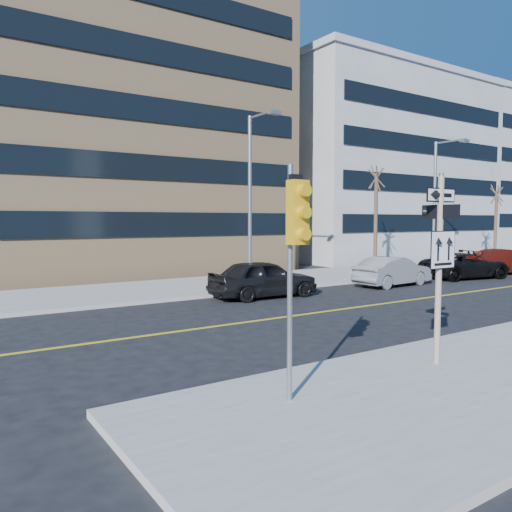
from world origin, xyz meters
TOP-DOWN VIEW (x-y plane):
  - ground at (0.00, 0.00)m, footprint 120.00×120.00m
  - far_sidewalk at (18.00, 12.00)m, footprint 66.00×6.00m
  - road_centerline at (12.00, 4.00)m, footprint 40.00×0.14m
  - sign_pole at (0.00, -2.51)m, footprint 0.92×0.92m
  - traffic_signal at (-4.00, -2.66)m, footprint 0.32×0.45m
  - parked_car_a at (2.63, 7.87)m, footprint 2.10×4.75m
  - parked_car_b at (9.97, 7.33)m, footprint 1.79×4.45m
  - parked_car_c at (15.84, 7.28)m, footprint 3.31×5.46m
  - parked_car_d at (19.99, 7.39)m, footprint 3.74×5.60m
  - streetlight_a at (4.00, 10.76)m, footprint 0.55×2.25m
  - streetlight_b at (18.00, 10.76)m, footprint 0.55×2.25m
  - street_tree_west at (13.00, 11.30)m, footprint 1.80×1.80m
  - street_tree_east at (26.00, 11.60)m, footprint 1.80×1.80m
  - building_brick at (2.00, 25.00)m, footprint 18.00×18.00m
  - building_grey_mid at (24.00, 24.00)m, footprint 20.00×16.00m
  - building_grey_far at (45.00, 27.00)m, footprint 18.00×18.00m

SIDE VIEW (x-z plane):
  - ground at x=0.00m, z-range 0.00..0.00m
  - road_centerline at x=12.00m, z-range 0.00..0.01m
  - far_sidewalk at x=18.00m, z-range 0.00..0.15m
  - parked_car_c at x=15.84m, z-range 0.00..1.42m
  - parked_car_b at x=9.97m, z-range 0.00..1.44m
  - parked_car_d at x=19.99m, z-range 0.00..1.51m
  - parked_car_a at x=2.63m, z-range 0.00..1.59m
  - sign_pole at x=0.00m, z-range 0.41..4.47m
  - traffic_signal at x=-4.00m, z-range 1.03..5.03m
  - streetlight_a at x=4.00m, z-range 0.76..8.76m
  - streetlight_b at x=18.00m, z-range 0.76..8.76m
  - street_tree_east at x=26.00m, z-range 2.07..7.82m
  - street_tree_west at x=13.00m, z-range 2.35..8.70m
  - building_grey_mid at x=24.00m, z-range 0.00..15.00m
  - building_grey_far at x=45.00m, z-range 0.00..16.00m
  - building_brick at x=2.00m, z-range 0.00..18.00m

